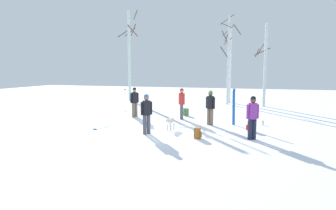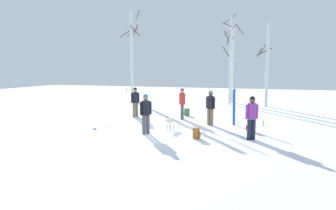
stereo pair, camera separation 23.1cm
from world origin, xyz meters
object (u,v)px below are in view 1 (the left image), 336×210
at_px(birch_tree_1, 228,58).
at_px(birch_tree_3, 265,64).
at_px(person_2, 253,115).
at_px(birch_tree_2, 230,63).
at_px(ski_pair_lying_0, 95,129).
at_px(backpack_0, 250,126).
at_px(ski_poles_0, 125,100).
at_px(ski_pair_planted_0, 234,107).
at_px(backpack_1, 186,112).
at_px(backpack_2, 198,133).
at_px(person_0, 182,102).
at_px(water_bottle_0, 263,123).
at_px(person_4, 147,111).
at_px(person_1, 210,105).
at_px(dog, 170,121).
at_px(birch_tree_0, 129,54).
at_px(person_3, 135,100).

height_order(birch_tree_1, birch_tree_3, birch_tree_1).
distance_m(person_2, birch_tree_1, 11.62).
bearing_deg(birch_tree_3, birch_tree_2, 144.97).
distance_m(ski_pair_lying_0, birch_tree_1, 12.84).
bearing_deg(backpack_0, ski_poles_0, 156.10).
relative_size(ski_pair_planted_0, backpack_1, 4.08).
distance_m(backpack_2, birch_tree_1, 12.11).
bearing_deg(person_0, water_bottle_0, -7.65).
bearing_deg(person_4, ski_pair_lying_0, 175.29).
bearing_deg(ski_poles_0, person_2, -32.72).
bearing_deg(backpack_1, ski_pair_planted_0, -35.80).
distance_m(person_2, ski_pair_planted_0, 2.93).
bearing_deg(ski_pair_planted_0, water_bottle_0, 11.50).
xyz_separation_m(person_1, backpack_2, (-0.09, -2.89, -0.77)).
xyz_separation_m(person_4, dog, (0.73, 1.11, -0.59)).
xyz_separation_m(ski_pair_planted_0, backpack_0, (0.78, -1.21, -0.68)).
xyz_separation_m(ski_pair_planted_0, ski_poles_0, (-6.85, 2.17, -0.08)).
bearing_deg(dog, water_bottle_0, 28.90).
xyz_separation_m(ski_pair_lying_0, backpack_1, (3.15, 4.95, 0.20)).
bearing_deg(backpack_0, water_bottle_0, 67.35).
distance_m(ski_pair_planted_0, birch_tree_0, 13.12).
bearing_deg(birch_tree_1, birch_tree_2, 88.42).
bearing_deg(birch_tree_2, birch_tree_0, -172.92).
distance_m(backpack_0, backpack_1, 4.92).
xyz_separation_m(ski_pair_planted_0, birch_tree_2, (-0.94, 9.65, 2.38)).
height_order(ski_poles_0, backpack_0, ski_poles_0).
bearing_deg(person_0, person_1, -34.99).
distance_m(dog, backpack_1, 4.06).
relative_size(ski_poles_0, backpack_0, 3.48).
xyz_separation_m(backpack_2, birch_tree_2, (0.26, 12.91, 3.06)).
xyz_separation_m(person_0, birch_tree_2, (1.91, 8.79, 2.29)).
bearing_deg(person_3, water_bottle_0, -3.95).
bearing_deg(person_2, ski_poles_0, 147.28).
relative_size(dog, water_bottle_0, 4.01).
bearing_deg(birch_tree_0, ski_poles_0, -68.56).
distance_m(dog, birch_tree_2, 12.11).
distance_m(person_3, backpack_0, 6.74).
xyz_separation_m(dog, backpack_0, (3.47, 0.76, -0.17)).
distance_m(person_2, birch_tree_0, 15.64).
distance_m(person_0, water_bottle_0, 4.38).
xyz_separation_m(ski_poles_0, backpack_2, (5.66, -5.43, -0.60)).
height_order(person_4, backpack_1, person_4).
relative_size(ski_pair_lying_0, birch_tree_1, 0.24).
relative_size(backpack_0, birch_tree_0, 0.06).
bearing_deg(ski_poles_0, person_3, -48.45).
height_order(person_3, backpack_1, person_3).
xyz_separation_m(person_4, birch_tree_1, (2.45, 11.46, 2.60)).
height_order(dog, backpack_1, dog).
distance_m(person_1, birch_tree_1, 9.12).
xyz_separation_m(person_0, birch_tree_0, (-6.53, 7.75, 3.09)).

